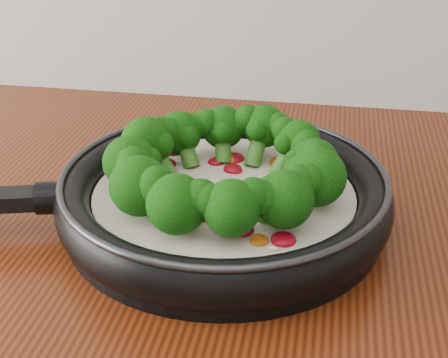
# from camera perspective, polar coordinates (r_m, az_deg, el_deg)

# --- Properties ---
(skillet) EXTENTS (0.57, 0.42, 0.10)m
(skillet) POSITION_cam_1_polar(r_m,az_deg,el_deg) (0.64, -0.31, -0.90)
(skillet) COLOR black
(skillet) RESTS_ON counter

